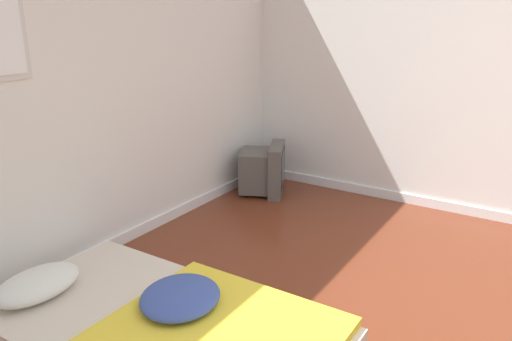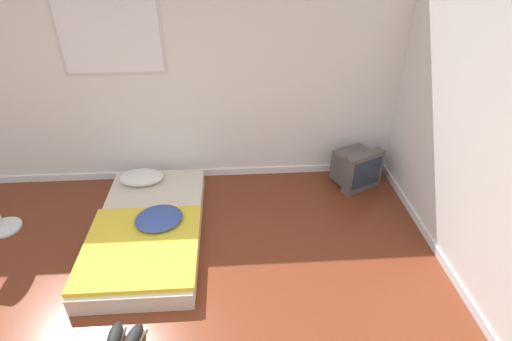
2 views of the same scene
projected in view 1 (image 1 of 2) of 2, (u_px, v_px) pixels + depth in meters
The scene contains 3 objects.
wall_back at pixel (43, 88), 3.17m from camera, with size 7.59×0.08×2.60m.
mattress_bed at pixel (159, 331), 2.68m from camera, with size 1.09×1.96×0.33m.
crt_tv at pixel (264, 170), 5.01m from camera, with size 0.60×0.58×0.50m.
Camera 1 is at (-1.96, -0.15, 1.76)m, focal length 35.00 mm.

